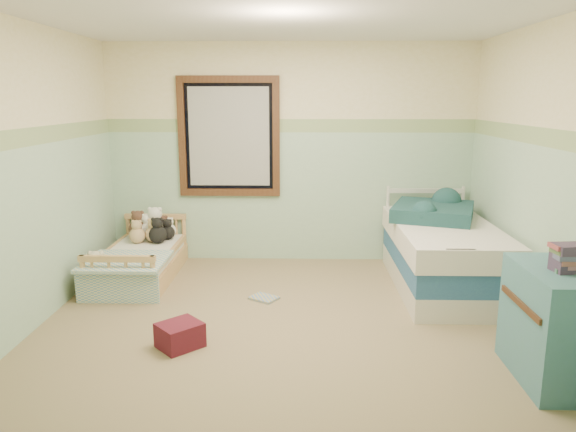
{
  "coord_description": "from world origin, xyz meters",
  "views": [
    {
      "loc": [
        0.12,
        -4.44,
        1.88
      ],
      "look_at": [
        0.01,
        0.35,
        0.84
      ],
      "focal_mm": 33.78,
      "sensor_mm": 36.0,
      "label": 1
    }
  ],
  "objects_px": {
    "twin_bed_frame": "(442,278)",
    "floor_book": "(264,298)",
    "plush_floor_cream": "(97,274)",
    "dresser": "(557,325)",
    "toddler_bed_frame": "(140,269)",
    "red_pillow": "(180,335)",
    "plush_floor_tan": "(129,271)"
  },
  "relations": [
    {
      "from": "twin_bed_frame",
      "to": "floor_book",
      "type": "relative_size",
      "value": 7.31
    },
    {
      "from": "plush_floor_cream",
      "to": "floor_book",
      "type": "relative_size",
      "value": 1.01
    },
    {
      "from": "floor_book",
      "to": "dresser",
      "type": "bearing_deg",
      "value": -1.95
    },
    {
      "from": "toddler_bed_frame",
      "to": "red_pillow",
      "type": "relative_size",
      "value": 4.69
    },
    {
      "from": "plush_floor_cream",
      "to": "twin_bed_frame",
      "type": "distance_m",
      "value": 3.5
    },
    {
      "from": "twin_bed_frame",
      "to": "dresser",
      "type": "bearing_deg",
      "value": -80.73
    },
    {
      "from": "toddler_bed_frame",
      "to": "twin_bed_frame",
      "type": "height_order",
      "value": "twin_bed_frame"
    },
    {
      "from": "toddler_bed_frame",
      "to": "plush_floor_cream",
      "type": "bearing_deg",
      "value": -142.59
    },
    {
      "from": "red_pillow",
      "to": "floor_book",
      "type": "relative_size",
      "value": 1.24
    },
    {
      "from": "red_pillow",
      "to": "floor_book",
      "type": "bearing_deg",
      "value": 60.44
    },
    {
      "from": "plush_floor_tan",
      "to": "red_pillow",
      "type": "height_order",
      "value": "plush_floor_tan"
    },
    {
      "from": "toddler_bed_frame",
      "to": "dresser",
      "type": "distance_m",
      "value": 4.01
    },
    {
      "from": "plush_floor_tan",
      "to": "dresser",
      "type": "bearing_deg",
      "value": -29.03
    },
    {
      "from": "toddler_bed_frame",
      "to": "plush_floor_cream",
      "type": "relative_size",
      "value": 5.74
    },
    {
      "from": "toddler_bed_frame",
      "to": "plush_floor_cream",
      "type": "xyz_separation_m",
      "value": [
        -0.36,
        -0.28,
        0.03
      ]
    },
    {
      "from": "plush_floor_tan",
      "to": "twin_bed_frame",
      "type": "bearing_deg",
      "value": -2.69
    },
    {
      "from": "twin_bed_frame",
      "to": "red_pillow",
      "type": "distance_m",
      "value": 2.73
    },
    {
      "from": "plush_floor_cream",
      "to": "twin_bed_frame",
      "type": "height_order",
      "value": "plush_floor_cream"
    },
    {
      "from": "plush_floor_tan",
      "to": "floor_book",
      "type": "relative_size",
      "value": 0.89
    },
    {
      "from": "twin_bed_frame",
      "to": "dresser",
      "type": "height_order",
      "value": "dresser"
    },
    {
      "from": "dresser",
      "to": "plush_floor_cream",
      "type": "bearing_deg",
      "value": 154.86
    },
    {
      "from": "toddler_bed_frame",
      "to": "plush_floor_tan",
      "type": "height_order",
      "value": "plush_floor_tan"
    },
    {
      "from": "floor_book",
      "to": "plush_floor_cream",
      "type": "bearing_deg",
      "value": -157.9
    },
    {
      "from": "plush_floor_tan",
      "to": "twin_bed_frame",
      "type": "height_order",
      "value": "plush_floor_tan"
    },
    {
      "from": "plush_floor_tan",
      "to": "floor_book",
      "type": "distance_m",
      "value": 1.54
    },
    {
      "from": "plush_floor_cream",
      "to": "red_pillow",
      "type": "height_order",
      "value": "plush_floor_cream"
    },
    {
      "from": "plush_floor_cream",
      "to": "twin_bed_frame",
      "type": "bearing_deg",
      "value": 0.38
    },
    {
      "from": "dresser",
      "to": "red_pillow",
      "type": "relative_size",
      "value": 2.55
    },
    {
      "from": "twin_bed_frame",
      "to": "red_pillow",
      "type": "relative_size",
      "value": 5.92
    },
    {
      "from": "floor_book",
      "to": "red_pillow",
      "type": "bearing_deg",
      "value": -86.54
    },
    {
      "from": "dresser",
      "to": "floor_book",
      "type": "relative_size",
      "value": 3.15
    },
    {
      "from": "toddler_bed_frame",
      "to": "red_pillow",
      "type": "xyz_separation_m",
      "value": [
        0.78,
        -1.63,
        0.0
      ]
    }
  ]
}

